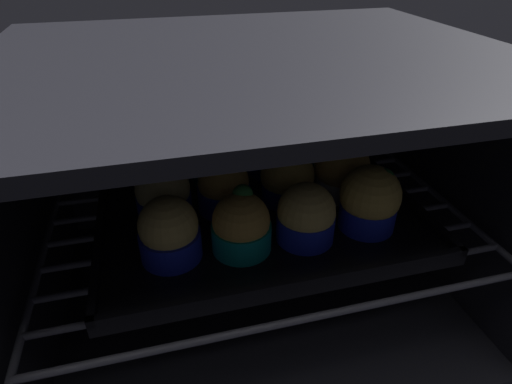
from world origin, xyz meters
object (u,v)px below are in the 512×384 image
at_px(muffin_row1_col1, 224,187).
at_px(muffin_row0_col2, 306,216).
at_px(muffin_row0_col3, 370,200).
at_px(muffin_row1_col0, 163,194).
at_px(muffin_row2_col3, 320,147).
at_px(muffin_row2_col2, 270,149).
at_px(muffin_row2_col0, 158,166).
at_px(muffin_row0_col0, 169,232).
at_px(muffin_row1_col3, 341,170).
at_px(baking_tray, 256,207).
at_px(muffin_row1_col2, 287,179).
at_px(muffin_row0_col1, 241,225).
at_px(muffin_row2_col1, 213,159).

bearing_deg(muffin_row1_col1, muffin_row0_col2, -47.03).
xyz_separation_m(muffin_row0_col3, muffin_row1_col0, (-0.24, 0.08, -0.00)).
distance_m(muffin_row1_col1, muffin_row2_col3, 0.18).
distance_m(muffin_row1_col1, muffin_row2_col2, 0.12).
bearing_deg(muffin_row1_col0, muffin_row2_col0, 91.86).
bearing_deg(muffin_row0_col0, muffin_row1_col3, 17.71).
relative_size(muffin_row0_col0, muffin_row0_col3, 0.92).
relative_size(muffin_row1_col3, muffin_row2_col0, 1.01).
xyz_separation_m(baking_tray, muffin_row1_col2, (0.04, 0.00, 0.04)).
height_order(muffin_row1_col1, muffin_row2_col0, muffin_row2_col0).
height_order(muffin_row0_col1, muffin_row1_col2, muffin_row0_col1).
distance_m(muffin_row0_col3, muffin_row2_col0, 0.29).
bearing_deg(muffin_row1_col2, muffin_row0_col1, -134.10).
distance_m(muffin_row1_col0, muffin_row2_col2, 0.18).
relative_size(muffin_row1_col0, muffin_row2_col0, 0.97).
relative_size(muffin_row0_col1, muffin_row1_col2, 1.05).
relative_size(baking_tray, muffin_row0_col3, 4.97).
distance_m(muffin_row0_col0, muffin_row2_col3, 0.29).
relative_size(muffin_row1_col2, muffin_row2_col1, 0.99).
bearing_deg(muffin_row2_col0, baking_tray, -33.54).
height_order(muffin_row1_col2, muffin_row2_col1, same).
height_order(muffin_row1_col2, muffin_row2_col0, muffin_row2_col0).
height_order(muffin_row0_col1, muffin_row0_col3, muffin_row0_col3).
bearing_deg(muffin_row2_col2, muffin_row2_col1, -179.78).
height_order(muffin_row2_col2, muffin_row2_col3, muffin_row2_col2).
height_order(muffin_row0_col3, muffin_row1_col3, same).
bearing_deg(muffin_row0_col2, muffin_row1_col1, 132.97).
distance_m(muffin_row0_col2, muffin_row0_col3, 0.08).
height_order(muffin_row1_col1, muffin_row1_col3, muffin_row1_col3).
distance_m(muffin_row1_col1, muffin_row1_col2, 0.09).
xyz_separation_m(muffin_row2_col1, muffin_row2_col2, (0.09, 0.00, 0.01)).
relative_size(muffin_row1_col1, muffin_row1_col3, 0.92).
distance_m(muffin_row1_col1, muffin_row2_col0, 0.11).
distance_m(muffin_row0_col3, muffin_row1_col0, 0.26).
xyz_separation_m(baking_tray, muffin_row2_col2, (0.04, 0.08, 0.04)).
xyz_separation_m(muffin_row1_col1, muffin_row1_col2, (0.09, -0.00, -0.00)).
relative_size(baking_tray, muffin_row0_col1, 5.24).
bearing_deg(muffin_row1_col2, muffin_row1_col1, 179.51).
bearing_deg(muffin_row0_col2, muffin_row2_col3, 62.89).
relative_size(muffin_row1_col2, muffin_row2_col0, 0.92).
xyz_separation_m(muffin_row0_col3, muffin_row2_col2, (-0.08, 0.17, -0.00)).
xyz_separation_m(muffin_row0_col3, muffin_row1_col2, (-0.08, 0.08, -0.01)).
distance_m(muffin_row2_col0, muffin_row2_col1, 0.08).
height_order(baking_tray, muffin_row1_col3, muffin_row1_col3).
distance_m(muffin_row0_col1, muffin_row1_col0, 0.12).
bearing_deg(muffin_row1_col1, muffin_row0_col3, -27.00).
distance_m(muffin_row0_col2, muffin_row1_col0, 0.18).
distance_m(baking_tray, muffin_row0_col0, 0.15).
height_order(muffin_row0_col1, muffin_row2_col0, muffin_row2_col0).
height_order(muffin_row0_col2, muffin_row2_col3, muffin_row2_col3).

